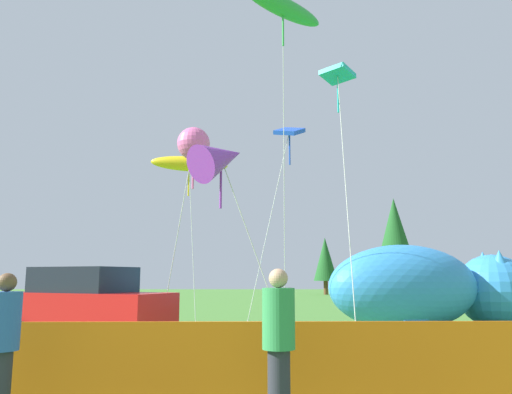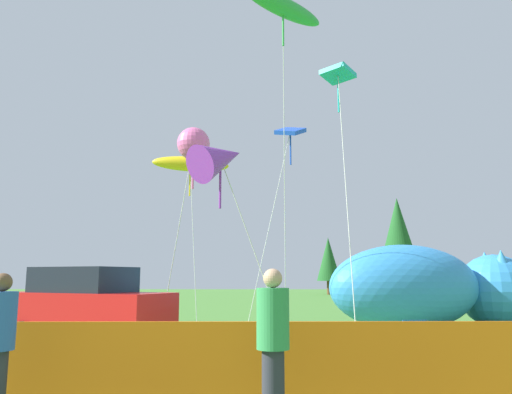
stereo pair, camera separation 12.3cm
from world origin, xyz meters
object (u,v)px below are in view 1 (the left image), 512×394
at_px(kite_blue_box, 289,135).
at_px(kite_purple_delta, 221,159).
at_px(folding_chair, 414,339).
at_px(kite_teal_diamond, 338,79).
at_px(spectator_in_black_shirt, 3,340).
at_px(kite_pink_octopus, 193,144).
at_px(inflatable_cat, 427,290).
at_px(parked_car, 87,307).
at_px(spectator_in_yellow_shirt, 279,338).
at_px(kite_yellow_hero, 189,164).
at_px(kite_green_fish, 283,8).

bearing_deg(kite_blue_box, kite_purple_delta, -110.17).
height_order(folding_chair, kite_teal_diamond, kite_teal_diamond).
bearing_deg(folding_chair, kite_purple_delta, 52.65).
relative_size(spectator_in_black_shirt, kite_pink_octopus, 0.30).
distance_m(inflatable_cat, kite_teal_diamond, 7.66).
bearing_deg(parked_car, spectator_in_black_shirt, -55.61).
relative_size(parked_car, kite_teal_diamond, 0.55).
bearing_deg(kite_pink_octopus, kite_teal_diamond, 21.57).
relative_size(kite_blue_box, kite_purple_delta, 1.37).
xyz_separation_m(spectator_in_black_shirt, kite_purple_delta, (2.21, 6.14, 3.77)).
bearing_deg(spectator_in_yellow_shirt, kite_yellow_hero, 102.97).
relative_size(kite_blue_box, kite_pink_octopus, 1.26).
bearing_deg(inflatable_cat, folding_chair, -126.00).
distance_m(parked_car, kite_pink_octopus, 5.19).
distance_m(inflatable_cat, kite_yellow_hero, 10.05).
bearing_deg(spectator_in_black_shirt, spectator_in_yellow_shirt, -0.82).
bearing_deg(inflatable_cat, parked_car, -173.55).
height_order(parked_car, kite_pink_octopus, kite_pink_octopus).
height_order(parked_car, kite_green_fish, kite_green_fish).
height_order(folding_chair, kite_yellow_hero, kite_yellow_hero).
relative_size(kite_green_fish, kite_pink_octopus, 1.80).
bearing_deg(kite_pink_octopus, spectator_in_black_shirt, -100.27).
xyz_separation_m(inflatable_cat, kite_green_fish, (-4.89, -2.42, 8.84)).
bearing_deg(kite_teal_diamond, spectator_in_yellow_shirt, -104.36).
relative_size(inflatable_cat, kite_green_fish, 0.71).
relative_size(inflatable_cat, kite_teal_diamond, 0.89).
bearing_deg(kite_purple_delta, inflatable_cat, 34.48).
relative_size(folding_chair, kite_yellow_hero, 0.14).
distance_m(folding_chair, kite_yellow_hero, 12.20).
bearing_deg(kite_pink_octopus, kite_purple_delta, -53.50).
bearing_deg(kite_purple_delta, kite_blue_box, 69.83).
distance_m(inflatable_cat, kite_purple_delta, 8.75).
distance_m(inflatable_cat, kite_green_fish, 10.39).
relative_size(kite_green_fish, kite_yellow_hero, 1.61).
bearing_deg(inflatable_cat, spectator_in_yellow_shirt, -131.87).
bearing_deg(spectator_in_yellow_shirt, inflatable_cat, 63.21).
distance_m(kite_blue_box, kite_teal_diamond, 3.32).
relative_size(folding_chair, kite_pink_octopus, 0.15).
xyz_separation_m(kite_purple_delta, kite_yellow_hero, (-1.82, 6.94, 1.44)).
relative_size(folding_chair, kite_purple_delta, 0.16).
height_order(kite_green_fish, kite_teal_diamond, kite_green_fish).
bearing_deg(kite_teal_diamond, kite_blue_box, 117.22).
bearing_deg(folding_chair, kite_pink_octopus, 46.33).
bearing_deg(spectator_in_black_shirt, kite_pink_octopus, 79.73).
bearing_deg(parked_car, folding_chair, 4.38).
bearing_deg(inflatable_cat, kite_purple_delta, -160.60).
bearing_deg(kite_green_fish, kite_blue_box, 84.11).
bearing_deg(folding_chair, kite_yellow_hero, 22.99).
xyz_separation_m(spectator_in_yellow_shirt, kite_purple_delta, (-1.21, 6.19, 3.74)).
bearing_deg(spectator_in_yellow_shirt, spectator_in_black_shirt, 179.18).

